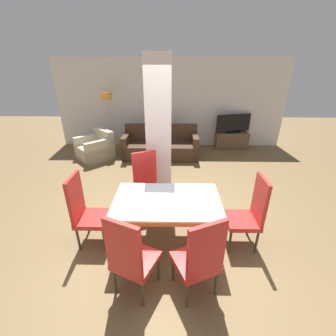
# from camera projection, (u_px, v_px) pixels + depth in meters

# --- Properties ---
(ground_plane) EXTENTS (18.00, 18.00, 0.00)m
(ground_plane) POSITION_uv_depth(u_px,v_px,m) (167.00, 241.00, 3.50)
(ground_plane) COLOR brown
(back_wall) EXTENTS (7.20, 0.09, 2.70)m
(back_wall) POSITION_uv_depth(u_px,v_px,m) (170.00, 104.00, 7.12)
(back_wall) COLOR silver
(back_wall) RESTS_ON ground_plane
(divider_pillar) EXTENTS (0.46, 0.29, 2.70)m
(divider_pillar) POSITION_uv_depth(u_px,v_px,m) (159.00, 133.00, 4.16)
(divider_pillar) COLOR silver
(divider_pillar) RESTS_ON ground_plane
(dining_table) EXTENTS (1.53, 0.98, 0.77)m
(dining_table) POSITION_uv_depth(u_px,v_px,m) (167.00, 209.00, 3.24)
(dining_table) COLOR olive
(dining_table) RESTS_ON ground_plane
(dining_chair_near_right) EXTENTS (0.61, 0.61, 1.12)m
(dining_chair_near_right) POSITION_uv_depth(u_px,v_px,m) (200.00, 258.00, 2.46)
(dining_chair_near_right) COLOR red
(dining_chair_near_right) RESTS_ON ground_plane
(dining_chair_far_left) EXTENTS (0.61, 0.61, 1.12)m
(dining_chair_far_left) POSITION_uv_depth(u_px,v_px,m) (147.00, 182.00, 4.04)
(dining_chair_far_left) COLOR red
(dining_chair_far_left) RESTS_ON ground_plane
(dining_chair_head_right) EXTENTS (0.46, 0.46, 1.12)m
(dining_chair_head_right) POSITION_uv_depth(u_px,v_px,m) (250.00, 212.00, 3.23)
(dining_chair_head_right) COLOR red
(dining_chair_head_right) RESTS_ON ground_plane
(dining_chair_near_left) EXTENTS (0.61, 0.61, 1.12)m
(dining_chair_near_left) POSITION_uv_depth(u_px,v_px,m) (130.00, 256.00, 2.49)
(dining_chair_near_left) COLOR red
(dining_chair_near_left) RESTS_ON ground_plane
(dining_chair_head_left) EXTENTS (0.46, 0.46, 1.12)m
(dining_chair_head_left) POSITION_uv_depth(u_px,v_px,m) (85.00, 210.00, 3.28)
(dining_chair_head_left) COLOR red
(dining_chair_head_left) RESTS_ON ground_plane
(sofa) EXTENTS (2.14, 0.89, 0.89)m
(sofa) POSITION_uv_depth(u_px,v_px,m) (161.00, 146.00, 6.61)
(sofa) COLOR #442C1D
(sofa) RESTS_ON ground_plane
(armchair) EXTENTS (1.21, 1.21, 0.81)m
(armchair) POSITION_uv_depth(u_px,v_px,m) (96.00, 149.00, 6.47)
(armchair) COLOR #C0B699
(armchair) RESTS_ON ground_plane
(coffee_table) EXTENTS (0.76, 0.55, 0.45)m
(coffee_table) POSITION_uv_depth(u_px,v_px,m) (155.00, 164.00, 5.63)
(coffee_table) COLOR brown
(coffee_table) RESTS_ON ground_plane
(bottle) EXTENTS (0.07, 0.07, 0.22)m
(bottle) POSITION_uv_depth(u_px,v_px,m) (148.00, 152.00, 5.53)
(bottle) COLOR #4C2D14
(bottle) RESTS_ON coffee_table
(tv_stand) EXTENTS (1.02, 0.40, 0.52)m
(tv_stand) POSITION_uv_depth(u_px,v_px,m) (231.00, 140.00, 7.29)
(tv_stand) COLOR brown
(tv_stand) RESTS_ON ground_plane
(tv_screen) EXTENTS (1.11, 0.36, 0.58)m
(tv_screen) POSITION_uv_depth(u_px,v_px,m) (233.00, 124.00, 7.06)
(tv_screen) COLOR black
(tv_screen) RESTS_ON tv_stand
(floor_lamp) EXTENTS (0.29, 0.29, 1.75)m
(floor_lamp) POSITION_uv_depth(u_px,v_px,m) (107.00, 102.00, 6.70)
(floor_lamp) COLOR #B7B7BC
(floor_lamp) RESTS_ON ground_plane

